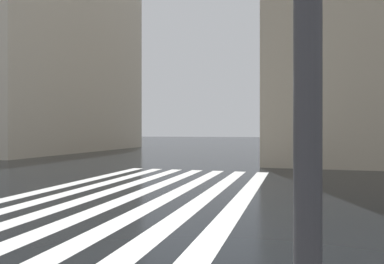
# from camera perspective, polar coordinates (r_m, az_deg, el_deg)

# --- Properties ---
(ground_plane) EXTENTS (220.00, 220.00, 0.00)m
(ground_plane) POSITION_cam_1_polar(r_m,az_deg,el_deg) (5.87, -5.81, -17.81)
(ground_plane) COLOR black
(zebra_crossing) EXTENTS (13.00, 6.50, 0.01)m
(zebra_crossing) POSITION_cam_1_polar(r_m,az_deg,el_deg) (10.31, -8.95, -9.98)
(zebra_crossing) COLOR silver
(zebra_crossing) RESTS_ON ground_plane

